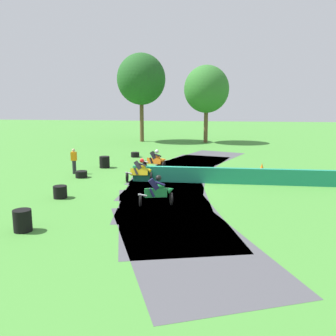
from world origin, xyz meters
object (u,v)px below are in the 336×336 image
Objects in this scene: motorcycle_trailing_green at (157,191)px; tire_stack_mid_b at (81,174)px; tire_stack_far at (60,192)px; tire_stack_near at (135,155)px; motorcycle_lead_orange at (155,160)px; traffic_cone at (262,166)px; tire_stack_extra_a at (23,221)px; tire_stack_mid_a at (105,162)px; motorcycle_chase_yellow at (141,171)px; track_marshal at (74,161)px.

motorcycle_trailing_green is 2.36× the size of tire_stack_mid_b.
tire_stack_mid_b is 4.72m from tire_stack_far.
tire_stack_near is 8.44m from tire_stack_mid_b.
motorcycle_lead_orange is at bearing 37.33° from tire_stack_mid_b.
tire_stack_far is 1.49× the size of traffic_cone.
tire_stack_near is 17.47m from tire_stack_extra_a.
tire_stack_mid_a is 12.52m from tire_stack_extra_a.
tire_stack_extra_a is (0.55, -4.50, 0.10)m from tire_stack_far.
motorcycle_trailing_green is (1.73, -4.64, 0.02)m from motorcycle_chase_yellow.
motorcycle_chase_yellow is at bearing -19.99° from track_marshal.
track_marshal is (-6.43, 6.35, 0.16)m from motorcycle_trailing_green.
tire_stack_mid_b is (-3.84, 0.66, -0.44)m from motorcycle_chase_yellow.
motorcycle_lead_orange is 8.50m from tire_stack_far.
traffic_cone reaches higher than tire_stack_near.
track_marshal is at bearing 105.16° from tire_stack_far.
tire_stack_mid_b is (-0.44, -3.33, -0.20)m from tire_stack_mid_a.
tire_stack_far reaches higher than tire_stack_mid_b.
motorcycle_trailing_green is 11.00m from traffic_cone.
traffic_cone is at bearing 52.86° from tire_stack_extra_a.
track_marshal reaches higher than tire_stack_extra_a.
tire_stack_near is 7.66m from track_marshal.
traffic_cone is (11.29, 4.10, 0.02)m from tire_stack_mid_b.
tire_stack_mid_a is at bearing -175.98° from traffic_cone.
tire_stack_near is (-2.57, 5.18, -0.45)m from motorcycle_lead_orange.
tire_stack_mid_a is 1.22× the size of tire_stack_far.
tire_stack_mid_a is (-3.64, 0.22, -0.25)m from motorcycle_lead_orange.
tire_stack_far is (-3.40, -7.78, -0.35)m from motorcycle_lead_orange.
tire_stack_mid_a is 0.49× the size of track_marshal.
tire_stack_mid_a is at bearing 60.37° from track_marshal.
traffic_cone is at bearing 7.73° from motorcycle_lead_orange.
track_marshal is at bearing 135.35° from motorcycle_trailing_green.
motorcycle_trailing_green is 1.03× the size of track_marshal.
tire_stack_near is at bearing 79.66° from tire_stack_mid_b.
motorcycle_lead_orange reaches higher than tire_stack_mid_b.
tire_stack_extra_a is (-0.27, -17.46, 0.20)m from tire_stack_near.
tire_stack_near is 1.05× the size of tire_stack_far.
tire_stack_far is at bearing -140.40° from traffic_cone.
traffic_cone is (5.71, 9.39, -0.44)m from motorcycle_trailing_green.
motorcycle_chase_yellow is at bearing 110.45° from motorcycle_trailing_green.
tire_stack_mid_b is (-1.52, -8.30, 0.00)m from tire_stack_near.
tire_stack_mid_a is at bearing 91.79° from tire_stack_far.
track_marshal is (-0.86, 1.05, 0.62)m from tire_stack_mid_b.
tire_stack_near and tire_stack_mid_b have the same top height.
tire_stack_mid_b is at bearing 97.73° from tire_stack_extra_a.
motorcycle_trailing_green is 2.56× the size of tire_stack_far.
motorcycle_trailing_green reaches higher than motorcycle_chase_yellow.
traffic_cone is at bearing 58.69° from motorcycle_trailing_green.
motorcycle_chase_yellow is 2.10× the size of tire_stack_extra_a.
tire_stack_far is (-0.82, -12.97, 0.10)m from tire_stack_near.
tire_stack_extra_a is (1.24, -9.16, 0.20)m from tire_stack_mid_b.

